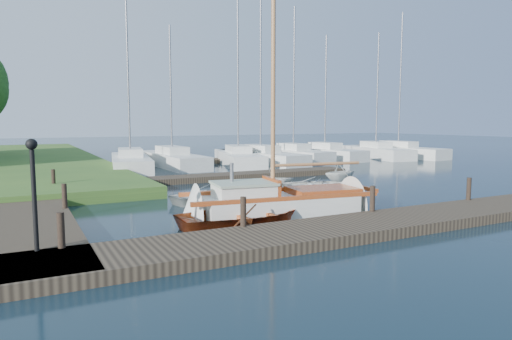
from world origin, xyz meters
name	(u,v)px	position (x,y,z in m)	size (l,w,h in m)	color
ground	(256,200)	(0.00, 0.00, 0.00)	(160.00, 160.00, 0.00)	black
near_dock	(355,227)	(0.00, -6.00, 0.15)	(18.00, 2.20, 0.30)	black
left_dock	(29,205)	(-8.00, 2.00, 0.15)	(2.20, 18.00, 0.30)	black
far_dock	(233,176)	(2.00, 6.50, 0.15)	(14.00, 1.60, 0.30)	black
pontoon	(274,158)	(10.00, 16.00, 0.15)	(30.00, 1.60, 0.30)	black
mooring_post_0	(61,230)	(-7.50, -5.00, 0.70)	(0.16, 0.16, 0.80)	black
mooring_post_1	(243,212)	(-3.00, -5.00, 0.70)	(0.16, 0.16, 0.80)	black
mooring_post_2	(372,199)	(1.50, -5.00, 0.70)	(0.16, 0.16, 0.80)	black
mooring_post_3	(469,189)	(6.00, -5.00, 0.70)	(0.16, 0.16, 0.80)	black
mooring_post_4	(64,196)	(-7.00, 0.00, 0.70)	(0.16, 0.16, 0.80)	black
mooring_post_5	(53,179)	(-7.00, 5.00, 0.70)	(0.16, 0.16, 0.80)	black
lamp_post	(33,179)	(-8.00, -5.00, 1.87)	(0.24, 0.24, 2.44)	black
sailboat	(283,206)	(-0.62, -3.10, 0.34)	(7.35, 2.94, 9.83)	white
dinghy	(246,211)	(-2.31, -3.78, 0.43)	(2.96, 4.14, 0.86)	maroon
tender_a	(213,192)	(-1.59, 0.54, 0.36)	(2.45, 3.44, 0.71)	white
tender_b	(273,177)	(2.20, 2.50, 0.53)	(1.75, 2.02, 1.07)	white
tender_c	(316,183)	(3.69, 1.13, 0.33)	(2.28, 3.20, 0.66)	white
tender_d	(340,170)	(6.72, 3.26, 0.54)	(1.77, 2.05, 1.08)	white
marina_boat_0	(131,161)	(-1.94, 13.58, 0.57)	(3.59, 8.76, 11.35)	white
marina_boat_1	(172,159)	(1.13, 14.66, 0.56)	(2.55, 9.09, 9.54)	white
marina_boat_2	(238,157)	(5.69, 13.61, 0.57)	(4.32, 8.99, 11.48)	white
marina_boat_3	(261,156)	(7.45, 13.51, 0.57)	(3.12, 9.22, 11.77)	white
marina_boat_4	(293,154)	(10.84, 14.41, 0.58)	(3.01, 7.53, 11.80)	white
marina_boat_5	(325,153)	(13.98, 14.58, 0.56)	(3.08, 7.95, 9.97)	white
marina_boat_6	(376,151)	(18.86, 13.95, 0.57)	(3.53, 8.52, 10.48)	white
marina_boat_7	(398,150)	(21.24, 13.74, 0.58)	(3.03, 9.25, 12.33)	white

